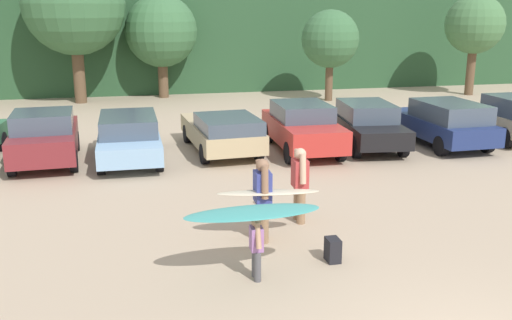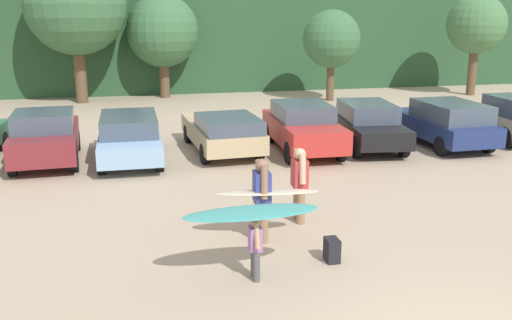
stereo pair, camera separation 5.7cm
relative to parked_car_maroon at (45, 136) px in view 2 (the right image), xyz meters
The scene contains 18 objects.
hillside_ridge 20.75m from the parked_car_maroon, 70.15° to the left, with size 108.00×12.00×5.13m, color #284C2D.
tree_far_left 12.29m from the parked_car_maroon, 88.61° to the left, with size 4.86×4.86×7.18m.
tree_left 13.52m from the parked_car_maroon, 70.58° to the left, with size 3.68×3.68×5.26m.
tree_center_left 15.94m from the parked_car_maroon, 37.65° to the left, with size 2.85×2.85×4.50m.
tree_center_right 22.97m from the parked_car_maroon, 25.62° to the left, with size 3.07×3.07×5.26m.
parked_car_maroon is the anchor object (origin of this frame).
parked_car_sky_blue 2.50m from the parked_car_maroon, ahead, with size 1.87×4.53×1.41m.
parked_car_tan 5.48m from the parked_car_maroon, ahead, with size 2.20×4.67×1.32m.
parked_car_red 8.06m from the parked_car_maroon, ahead, with size 1.92×4.40×1.58m.
parked_car_black 10.38m from the parked_car_maroon, ahead, with size 2.20×4.71×1.50m.
parked_car_navy 13.03m from the parked_car_maroon, ahead, with size 1.99×4.45×1.54m.
parked_car_champagne 15.72m from the parked_car_maroon, ahead, with size 1.89×4.03×1.63m.
person_adult 8.93m from the parked_car_maroon, 55.59° to the right, with size 0.33×0.77×1.72m.
person_child 10.14m from the parked_car_maroon, 63.38° to the right, with size 0.22×0.54×1.14m.
person_companion 8.91m from the parked_car_maroon, 46.81° to the right, with size 0.32×0.66×1.67m.
surfboard_cream 9.05m from the parked_car_maroon, 55.29° to the right, with size 2.13×0.84×0.14m.
surfboard_teal 10.14m from the parked_car_maroon, 63.77° to the right, with size 2.40×0.75×0.11m.
backpack_dropped 10.61m from the parked_car_maroon, 54.83° to the right, with size 0.24×0.34×0.45m.
Camera 2 is at (-4.48, -6.04, 4.64)m, focal length 40.88 mm.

